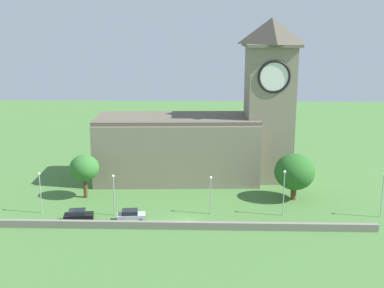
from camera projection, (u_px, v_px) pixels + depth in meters
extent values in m
plane|color=#477538|center=(188.00, 189.00, 85.76)|extent=(200.00, 200.00, 0.00)
cube|color=gray|center=(177.00, 150.00, 90.16)|extent=(30.05, 13.49, 11.20)
cube|color=#5C5547|center=(177.00, 118.00, 88.73)|extent=(30.01, 12.51, 0.70)
cube|color=gray|center=(269.00, 114.00, 88.76)|extent=(8.55, 8.55, 24.45)
cube|color=#675F4F|center=(271.00, 45.00, 85.75)|extent=(9.91, 9.91, 0.50)
pyramid|color=#484338|center=(272.00, 31.00, 85.15)|extent=(8.97, 8.97, 4.52)
cylinder|color=white|center=(274.00, 77.00, 82.95)|extent=(5.26, 0.34, 5.25)
torus|color=black|center=(274.00, 77.00, 82.95)|extent=(5.74, 0.71, 5.73)
cylinder|color=white|center=(293.00, 74.00, 87.04)|extent=(0.34, 5.26, 5.25)
torus|color=black|center=(293.00, 74.00, 87.04)|extent=(0.71, 5.74, 5.73)
cube|color=gray|center=(183.00, 225.00, 68.84)|extent=(54.85, 0.70, 1.10)
cube|color=black|center=(79.00, 216.00, 71.51)|extent=(4.51, 2.52, 0.83)
cube|color=#1E232B|center=(77.00, 212.00, 71.31)|extent=(2.62, 2.00, 0.66)
cylinder|color=black|center=(89.00, 216.00, 72.69)|extent=(0.71, 0.44, 0.66)
cylinder|color=black|center=(89.00, 221.00, 70.90)|extent=(0.71, 0.44, 0.66)
cylinder|color=black|center=(70.00, 217.00, 72.33)|extent=(0.71, 0.44, 0.66)
cylinder|color=black|center=(68.00, 222.00, 70.53)|extent=(0.71, 0.44, 0.66)
cube|color=silver|center=(131.00, 217.00, 71.54)|extent=(4.34, 2.39, 0.81)
cube|color=#1E232B|center=(130.00, 212.00, 71.34)|extent=(2.50, 1.94, 0.64)
cylinder|color=black|center=(141.00, 216.00, 72.68)|extent=(0.68, 0.42, 0.65)
cylinder|color=black|center=(141.00, 221.00, 70.84)|extent=(0.68, 0.42, 0.65)
cylinder|color=black|center=(122.00, 217.00, 72.43)|extent=(0.68, 0.42, 0.65)
cylinder|color=black|center=(122.00, 222.00, 70.59)|extent=(0.68, 0.42, 0.65)
cylinder|color=#9EA0A5|center=(41.00, 194.00, 74.06)|extent=(0.14, 0.14, 6.11)
sphere|color=#F4EFCC|center=(39.00, 174.00, 73.27)|extent=(0.44, 0.44, 0.44)
cylinder|color=#9EA0A5|center=(114.00, 196.00, 73.24)|extent=(0.14, 0.14, 6.02)
sphere|color=#F4EFCC|center=(113.00, 176.00, 72.46)|extent=(0.44, 0.44, 0.44)
cylinder|color=#9EA0A5|center=(211.00, 197.00, 73.76)|extent=(0.14, 0.14, 5.62)
sphere|color=#F4EFCC|center=(211.00, 178.00, 73.03)|extent=(0.44, 0.44, 0.44)
cylinder|color=#9EA0A5|center=(284.00, 195.00, 73.06)|extent=(0.14, 0.14, 6.72)
sphere|color=#F4EFCC|center=(285.00, 172.00, 72.19)|extent=(0.44, 0.44, 0.44)
cylinder|color=#9EA0A5|center=(382.00, 197.00, 72.44)|extent=(0.14, 0.14, 6.43)
sphere|color=#F4EFCC|center=(384.00, 175.00, 71.61)|extent=(0.44, 0.44, 0.44)
cylinder|color=brown|center=(85.00, 188.00, 81.14)|extent=(0.68, 0.68, 3.35)
ellipsoid|color=#33702D|center=(84.00, 168.00, 80.30)|extent=(4.86, 4.86, 4.38)
cylinder|color=brown|center=(293.00, 193.00, 80.36)|extent=(0.93, 0.93, 2.30)
ellipsoid|color=#286023|center=(295.00, 172.00, 79.48)|extent=(6.61, 6.61, 5.95)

